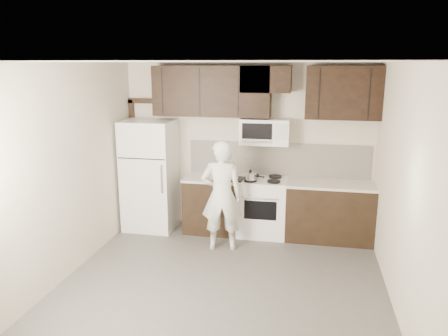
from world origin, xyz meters
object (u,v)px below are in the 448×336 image
(stove, at_px, (262,207))
(microwave, at_px, (265,132))
(person, at_px, (222,195))
(refrigerator, at_px, (150,175))

(stove, distance_m, microwave, 1.20)
(person, bearing_deg, refrigerator, -35.04)
(person, bearing_deg, stove, -137.44)
(stove, bearing_deg, refrigerator, -178.49)
(stove, xyz_separation_m, refrigerator, (-1.85, -0.05, 0.44))
(stove, height_order, microwave, microwave)
(microwave, bearing_deg, person, -123.43)
(stove, height_order, person, person)
(microwave, xyz_separation_m, refrigerator, (-1.85, -0.17, -0.75))
(refrigerator, bearing_deg, microwave, 5.15)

